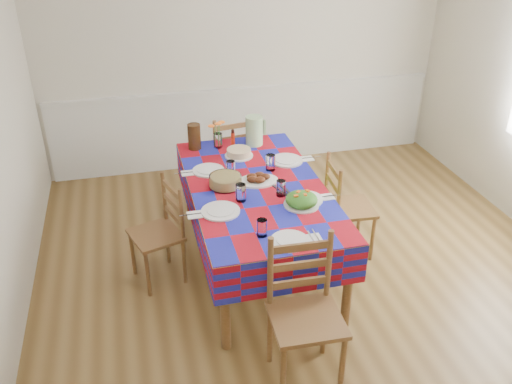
{
  "coord_description": "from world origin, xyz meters",
  "views": [
    {
      "loc": [
        -1.31,
        -3.27,
        2.84
      ],
      "look_at": [
        -0.44,
        0.27,
        0.82
      ],
      "focal_mm": 38.0,
      "sensor_mm": 36.0,
      "label": 1
    }
  ],
  "objects_px": {
    "dining_table": "(257,195)",
    "chair_left": "(160,233)",
    "chair_far": "(228,157)",
    "tea_pitcher": "(194,137)",
    "chair_right": "(346,208)",
    "meat_platter": "(258,179)",
    "chair_near": "(304,314)",
    "green_pitcher": "(254,131)"
  },
  "relations": [
    {
      "from": "tea_pitcher",
      "to": "chair_left",
      "type": "bearing_deg",
      "value": -116.95
    },
    {
      "from": "meat_platter",
      "to": "chair_near",
      "type": "bearing_deg",
      "value": -90.98
    },
    {
      "from": "dining_table",
      "to": "green_pitcher",
      "type": "relative_size",
      "value": 7.25
    },
    {
      "from": "dining_table",
      "to": "chair_near",
      "type": "xyz_separation_m",
      "value": [
        0.0,
        -1.25,
        -0.19
      ]
    },
    {
      "from": "chair_near",
      "to": "chair_right",
      "type": "distance_m",
      "value": 1.48
    },
    {
      "from": "dining_table",
      "to": "chair_far",
      "type": "height_order",
      "value": "chair_far"
    },
    {
      "from": "chair_left",
      "to": "tea_pitcher",
      "type": "bearing_deg",
      "value": 135.06
    },
    {
      "from": "dining_table",
      "to": "chair_left",
      "type": "distance_m",
      "value": 0.84
    },
    {
      "from": "tea_pitcher",
      "to": "chair_left",
      "type": "height_order",
      "value": "tea_pitcher"
    },
    {
      "from": "tea_pitcher",
      "to": "chair_right",
      "type": "height_order",
      "value": "tea_pitcher"
    },
    {
      "from": "tea_pitcher",
      "to": "chair_near",
      "type": "distance_m",
      "value": 2.15
    },
    {
      "from": "green_pitcher",
      "to": "chair_right",
      "type": "height_order",
      "value": "green_pitcher"
    },
    {
      "from": "tea_pitcher",
      "to": "chair_far",
      "type": "bearing_deg",
      "value": 47.21
    },
    {
      "from": "dining_table",
      "to": "chair_left",
      "type": "relative_size",
      "value": 2.26
    },
    {
      "from": "meat_platter",
      "to": "green_pitcher",
      "type": "relative_size",
      "value": 1.22
    },
    {
      "from": "tea_pitcher",
      "to": "green_pitcher",
      "type": "bearing_deg",
      "value": -3.89
    },
    {
      "from": "chair_far",
      "to": "tea_pitcher",
      "type": "bearing_deg",
      "value": 38.65
    },
    {
      "from": "chair_far",
      "to": "chair_left",
      "type": "height_order",
      "value": "chair_far"
    },
    {
      "from": "dining_table",
      "to": "chair_near",
      "type": "height_order",
      "value": "chair_near"
    },
    {
      "from": "meat_platter",
      "to": "chair_near",
      "type": "relative_size",
      "value": 0.33
    },
    {
      "from": "meat_platter",
      "to": "chair_right",
      "type": "distance_m",
      "value": 0.85
    },
    {
      "from": "meat_platter",
      "to": "chair_far",
      "type": "xyz_separation_m",
      "value": [
        -0.02,
        1.19,
        -0.34
      ]
    },
    {
      "from": "chair_near",
      "to": "tea_pitcher",
      "type": "bearing_deg",
      "value": 102.37
    },
    {
      "from": "chair_far",
      "to": "chair_left",
      "type": "relative_size",
      "value": 1.05
    },
    {
      "from": "chair_far",
      "to": "chair_left",
      "type": "xyz_separation_m",
      "value": [
        -0.8,
        -1.24,
        -0.02
      ]
    },
    {
      "from": "green_pitcher",
      "to": "dining_table",
      "type": "bearing_deg",
      "value": -102.36
    },
    {
      "from": "meat_platter",
      "to": "chair_near",
      "type": "height_order",
      "value": "chair_near"
    },
    {
      "from": "meat_platter",
      "to": "dining_table",
      "type": "bearing_deg",
      "value": -111.38
    },
    {
      "from": "tea_pitcher",
      "to": "chair_far",
      "type": "distance_m",
      "value": 0.71
    },
    {
      "from": "meat_platter",
      "to": "chair_far",
      "type": "relative_size",
      "value": 0.36
    },
    {
      "from": "chair_far",
      "to": "green_pitcher",
      "type": "bearing_deg",
      "value": 101.9
    },
    {
      "from": "meat_platter",
      "to": "chair_far",
      "type": "bearing_deg",
      "value": 90.85
    },
    {
      "from": "dining_table",
      "to": "meat_platter",
      "type": "height_order",
      "value": "meat_platter"
    },
    {
      "from": "dining_table",
      "to": "green_pitcher",
      "type": "height_order",
      "value": "green_pitcher"
    },
    {
      "from": "dining_table",
      "to": "chair_right",
      "type": "xyz_separation_m",
      "value": [
        0.79,
        0.0,
        -0.24
      ]
    },
    {
      "from": "dining_table",
      "to": "tea_pitcher",
      "type": "distance_m",
      "value": 0.94
    },
    {
      "from": "chair_right",
      "to": "chair_near",
      "type": "bearing_deg",
      "value": 151.76
    },
    {
      "from": "chair_near",
      "to": "green_pitcher",
      "type": "bearing_deg",
      "value": 87.21
    },
    {
      "from": "chair_near",
      "to": "chair_right",
      "type": "bearing_deg",
      "value": 59.71
    },
    {
      "from": "chair_left",
      "to": "chair_right",
      "type": "bearing_deg",
      "value": 71.67
    },
    {
      "from": "meat_platter",
      "to": "chair_far",
      "type": "distance_m",
      "value": 1.24
    },
    {
      "from": "chair_far",
      "to": "chair_left",
      "type": "bearing_deg",
      "value": 48.49
    }
  ]
}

